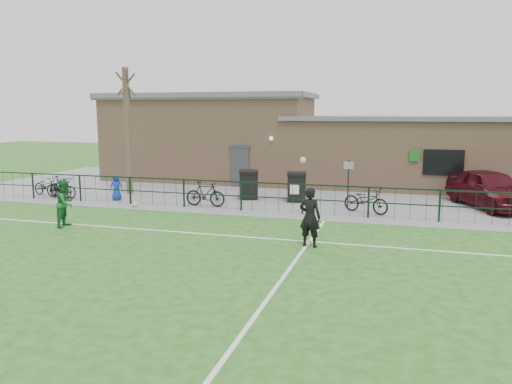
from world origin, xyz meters
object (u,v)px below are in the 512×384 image
(bicycle_a, at_px, (46,186))
(bicycle_e, at_px, (366,200))
(sign_post, at_px, (348,184))
(car_maroon, at_px, (490,189))
(wheelie_bin_left, at_px, (249,186))
(bare_tree, at_px, (128,132))
(bicycle_d, at_px, (205,194))
(spectator_child, at_px, (116,187))
(ball_ground, at_px, (135,205))
(bicycle_c, at_px, (61,188))
(outfield_player, at_px, (66,203))
(wheelie_bin_right, at_px, (297,188))
(bicycle_b, at_px, (61,187))

(bicycle_a, height_order, bicycle_e, bicycle_e)
(sign_post, xyz_separation_m, car_maroon, (5.61, 1.67, -0.21))
(wheelie_bin_left, bearing_deg, bare_tree, 162.05)
(sign_post, distance_m, bicycle_d, 5.94)
(spectator_child, relative_size, ball_ground, 4.92)
(bicycle_c, xyz_separation_m, spectator_child, (2.80, 0.15, 0.12))
(bare_tree, xyz_separation_m, bicycle_e, (11.35, -1.64, -2.48))
(sign_post, distance_m, outfield_player, 10.90)
(car_maroon, xyz_separation_m, bicycle_a, (-19.49, -2.76, -0.33))
(wheelie_bin_right, xyz_separation_m, ball_ground, (-6.19, -3.23, -0.50))
(sign_post, relative_size, bicycle_a, 1.13)
(bare_tree, xyz_separation_m, outfield_player, (1.51, -6.82, -2.18))
(wheelie_bin_right, relative_size, bicycle_c, 0.68)
(car_maroon, bearing_deg, bicycle_e, -174.36)
(bare_tree, xyz_separation_m, car_maroon, (16.16, 0.94, -2.19))
(bicycle_a, relative_size, bicycle_d, 1.02)
(bicycle_b, bearing_deg, sign_post, -63.10)
(bicycle_c, xyz_separation_m, ball_ground, (4.41, -1.08, -0.36))
(wheelie_bin_left, distance_m, bicycle_e, 5.66)
(bicycle_b, distance_m, spectator_child, 2.79)
(spectator_child, bearing_deg, sign_post, -15.95)
(sign_post, distance_m, ball_ground, 8.88)
(bicycle_a, distance_m, spectator_child, 3.75)
(wheelie_bin_left, bearing_deg, bicycle_d, -137.17)
(wheelie_bin_right, bearing_deg, outfield_player, -144.90)
(wheelie_bin_left, relative_size, bicycle_b, 0.73)
(bicycle_e, distance_m, outfield_player, 11.12)
(bare_tree, bearing_deg, bicycle_e, -8.20)
(bicycle_b, bearing_deg, car_maroon, -59.74)
(sign_post, relative_size, bicycle_b, 1.21)
(wheelie_bin_left, relative_size, sign_post, 0.61)
(spectator_child, bearing_deg, bicycle_b, 161.41)
(bicycle_e, distance_m, ball_ground, 9.44)
(bicycle_d, bearing_deg, bicycle_a, 88.29)
(bare_tree, height_order, sign_post, bare_tree)
(bicycle_c, bearing_deg, bicycle_b, -140.96)
(bicycle_d, xyz_separation_m, bicycle_e, (6.55, 0.47, -0.02))
(wheelie_bin_right, height_order, sign_post, sign_post)
(wheelie_bin_right, xyz_separation_m, bicycle_d, (-3.42, -2.26, -0.08))
(bicycle_b, distance_m, bicycle_d, 7.16)
(bicycle_c, relative_size, bicycle_e, 0.92)
(bicycle_a, height_order, bicycle_c, bicycle_a)
(wheelie_bin_right, relative_size, ball_ground, 5.02)
(spectator_child, bearing_deg, bicycle_c, 160.84)
(wheelie_bin_left, height_order, bicycle_d, wheelie_bin_left)
(wheelie_bin_left, distance_m, wheelie_bin_right, 2.23)
(wheelie_bin_left, bearing_deg, outfield_player, -142.22)
(bicycle_d, height_order, ball_ground, bicycle_d)
(bicycle_a, height_order, bicycle_d, bicycle_d)
(bicycle_b, distance_m, bicycle_e, 13.72)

